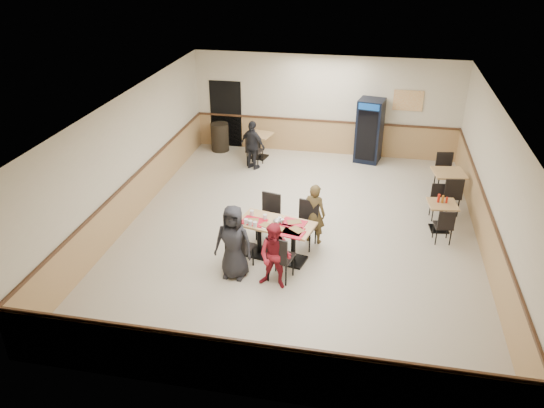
% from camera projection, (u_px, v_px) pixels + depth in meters
% --- Properties ---
extents(ground, '(10.00, 10.00, 0.00)m').
position_uv_depth(ground, '(299.00, 231.00, 12.23)').
color(ground, beige).
rests_on(ground, ground).
extents(room_shell, '(10.00, 10.00, 10.00)m').
position_uv_depth(room_shell, '(381.00, 171.00, 13.89)').
color(room_shell, silver).
rests_on(room_shell, ground).
extents(main_table, '(1.68, 1.10, 0.83)m').
position_uv_depth(main_table, '(276.00, 235.00, 11.00)').
color(main_table, black).
rests_on(main_table, ground).
extents(main_chairs, '(1.74, 2.07, 1.05)m').
position_uv_depth(main_chairs, '(274.00, 235.00, 11.03)').
color(main_chairs, black).
rests_on(main_chairs, ground).
extents(diner_woman_left, '(0.79, 0.54, 1.55)m').
position_uv_depth(diner_woman_left, '(234.00, 242.00, 10.31)').
color(diner_woman_left, black).
rests_on(diner_woman_left, ground).
extents(diner_woman_right, '(0.74, 0.63, 1.36)m').
position_uv_depth(diner_woman_right, '(275.00, 256.00, 10.03)').
color(diner_woman_right, maroon).
rests_on(diner_woman_right, ground).
extents(diner_man_opposite, '(0.58, 0.45, 1.39)m').
position_uv_depth(diner_man_opposite, '(314.00, 214.00, 11.52)').
color(diner_man_opposite, '#4E3F21').
rests_on(diner_man_opposite, ground).
extents(lone_diner, '(0.91, 0.68, 1.43)m').
position_uv_depth(lone_diner, '(253.00, 145.00, 15.14)').
color(lone_diner, black).
rests_on(lone_diner, ground).
extents(tabletop_clutter, '(1.40, 0.88, 0.12)m').
position_uv_depth(tabletop_clutter, '(276.00, 225.00, 10.77)').
color(tabletop_clutter, red).
rests_on(tabletop_clutter, main_table).
extents(side_table_near, '(0.71, 0.71, 0.68)m').
position_uv_depth(side_table_near, '(441.00, 212.00, 12.09)').
color(side_table_near, black).
rests_on(side_table_near, ground).
extents(side_table_near_chair_south, '(0.44, 0.44, 0.86)m').
position_uv_depth(side_table_near_chair_south, '(443.00, 225.00, 11.63)').
color(side_table_near_chair_south, black).
rests_on(side_table_near_chair_south, ground).
extents(side_table_near_chair_north, '(0.44, 0.44, 0.86)m').
position_uv_depth(side_table_near_chair_north, '(439.00, 203.00, 12.58)').
color(side_table_near_chair_north, black).
rests_on(side_table_near_chair_north, ground).
extents(side_table_far, '(0.87, 0.87, 0.81)m').
position_uv_depth(side_table_far, '(448.00, 182.00, 13.34)').
color(side_table_far, black).
rests_on(side_table_far, ground).
extents(side_table_far_chair_south, '(0.55, 0.55, 1.03)m').
position_uv_depth(side_table_far_chair_south, '(450.00, 194.00, 12.78)').
color(side_table_far_chair_south, black).
rests_on(side_table_far_chair_south, ground).
extents(side_table_far_chair_north, '(0.55, 0.55, 1.03)m').
position_uv_depth(side_table_far_chair_north, '(445.00, 173.00, 13.92)').
color(side_table_far_chair_north, black).
rests_on(side_table_far_chair_north, ground).
extents(condiment_caddy, '(0.23, 0.06, 0.20)m').
position_uv_depth(condiment_caddy, '(442.00, 199.00, 12.00)').
color(condiment_caddy, '#B91B0D').
rests_on(condiment_caddy, side_table_near).
extents(back_table, '(0.84, 0.84, 0.75)m').
position_uv_depth(back_table, '(259.00, 142.00, 15.98)').
color(back_table, black).
rests_on(back_table, ground).
extents(back_table_chair_lone, '(0.53, 0.53, 0.96)m').
position_uv_depth(back_table_chair_lone, '(255.00, 150.00, 15.47)').
color(back_table_chair_lone, black).
rests_on(back_table_chair_lone, ground).
extents(pepsi_cooler, '(0.83, 0.83, 1.88)m').
position_uv_depth(pepsi_cooler, '(369.00, 131.00, 15.57)').
color(pepsi_cooler, black).
rests_on(pepsi_cooler, ground).
extents(trash_bin, '(0.55, 0.55, 0.87)m').
position_uv_depth(trash_bin, '(220.00, 137.00, 16.55)').
color(trash_bin, black).
rests_on(trash_bin, ground).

